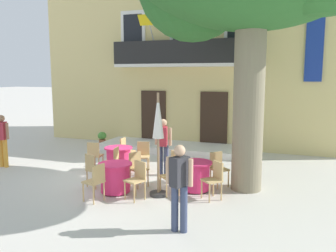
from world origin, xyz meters
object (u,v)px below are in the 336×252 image
at_px(cafe_chair_middle_2, 113,160).
at_px(cafe_umbrella, 158,129).
at_px(cafe_table_near_tree, 115,177).
at_px(ground_planter_left, 102,138).
at_px(cafe_table_middle, 119,159).
at_px(cafe_chair_front_3, 178,164).
at_px(cafe_chair_near_tree_0, 137,167).
at_px(cafe_chair_front_1, 214,178).
at_px(cafe_chair_near_tree_1, 94,168).
at_px(cafe_chair_middle_0, 126,150).
at_px(cafe_chair_near_tree_2, 96,180).
at_px(cafe_chair_near_tree_3, 137,177).
at_px(cafe_chair_front_2, 218,166).
at_px(pedestrian_mid_plaza, 179,183).
at_px(cafe_table_front, 195,176).
at_px(cafe_chair_middle_1, 95,154).
at_px(pedestrian_by_tree, 163,144).
at_px(cafe_chair_front_0, 171,175).
at_px(pedestrian_near_entrance, 2,138).
at_px(cafe_chair_middle_3, 143,154).

relative_size(cafe_chair_middle_2, cafe_umbrella, 0.36).
bearing_deg(cafe_table_near_tree, ground_planter_left, 123.74).
height_order(cafe_table_middle, cafe_chair_front_3, cafe_chair_front_3).
distance_m(cafe_chair_near_tree_0, cafe_chair_front_3, 1.13).
bearing_deg(cafe_chair_front_1, cafe_table_near_tree, -170.50).
relative_size(cafe_table_near_tree, cafe_chair_near_tree_1, 0.95).
bearing_deg(cafe_chair_middle_2, cafe_chair_middle_0, 102.66).
bearing_deg(cafe_chair_near_tree_0, cafe_chair_near_tree_1, -152.60).
relative_size(cafe_chair_near_tree_2, ground_planter_left, 1.64).
height_order(cafe_chair_near_tree_2, cafe_chair_near_tree_3, same).
bearing_deg(cafe_chair_middle_2, cafe_chair_front_1, -11.95).
xyz_separation_m(cafe_chair_front_3, cafe_umbrella, (-0.13, -1.14, 1.14)).
distance_m(cafe_chair_near_tree_1, cafe_chair_front_2, 3.32).
relative_size(cafe_chair_near_tree_2, pedestrian_mid_plaza, 0.54).
distance_m(cafe_chair_near_tree_3, ground_planter_left, 6.96).
distance_m(cafe_table_front, cafe_chair_front_1, 0.77).
bearing_deg(cafe_chair_front_1, cafe_chair_middle_1, 163.70).
distance_m(cafe_umbrella, pedestrian_by_tree, 1.93).
xyz_separation_m(cafe_table_near_tree, cafe_chair_front_3, (1.24, 1.30, 0.14)).
bearing_deg(cafe_table_middle, cafe_chair_front_1, -22.59).
height_order(cafe_chair_near_tree_2, cafe_chair_middle_1, same).
xyz_separation_m(cafe_chair_front_2, ground_planter_left, (-5.85, 3.82, -0.22)).
bearing_deg(cafe_chair_front_0, cafe_umbrella, -162.05).
bearing_deg(cafe_chair_near_tree_0, cafe_chair_middle_2, 158.38).
relative_size(cafe_chair_near_tree_3, cafe_chair_front_1, 1.00).
relative_size(cafe_chair_near_tree_0, cafe_chair_middle_1, 1.00).
relative_size(ground_planter_left, pedestrian_near_entrance, 0.33).
distance_m(cafe_chair_middle_3, pedestrian_by_tree, 0.89).
xyz_separation_m(cafe_chair_near_tree_2, cafe_chair_middle_3, (-0.06, 2.83, 0.00)).
xyz_separation_m(cafe_chair_front_0, cafe_chair_front_2, (0.91, 1.20, 0.00)).
xyz_separation_m(cafe_chair_front_1, ground_planter_left, (-5.99, 4.87, -0.22)).
relative_size(cafe_chair_near_tree_0, cafe_chair_near_tree_3, 1.00).
height_order(cafe_chair_near_tree_0, ground_planter_left, cafe_chair_near_tree_0).
bearing_deg(pedestrian_mid_plaza, cafe_chair_front_0, 114.34).
bearing_deg(cafe_chair_near_tree_0, cafe_chair_middle_0, 124.72).
bearing_deg(cafe_chair_near_tree_3, ground_planter_left, 127.64).
xyz_separation_m(cafe_chair_middle_3, pedestrian_by_tree, (0.75, -0.21, 0.43)).
height_order(cafe_chair_near_tree_1, pedestrian_mid_plaza, pedestrian_mid_plaza).
bearing_deg(pedestrian_near_entrance, cafe_chair_middle_0, 23.35).
bearing_deg(cafe_chair_middle_3, cafe_table_front, -31.01).
bearing_deg(cafe_chair_near_tree_0, ground_planter_left, 129.76).
xyz_separation_m(cafe_chair_middle_1, cafe_chair_middle_3, (1.42, 0.49, 0.00)).
bearing_deg(cafe_chair_middle_2, ground_planter_left, 124.26).
bearing_deg(cafe_chair_near_tree_0, cafe_table_front, 6.13).
bearing_deg(cafe_umbrella, cafe_chair_middle_2, 152.90).
relative_size(cafe_chair_middle_2, cafe_chair_front_0, 1.00).
xyz_separation_m(cafe_table_middle, cafe_chair_middle_2, (0.21, -0.72, 0.14)).
xyz_separation_m(cafe_chair_near_tree_1, ground_planter_left, (-2.79, 5.12, -0.22)).
distance_m(cafe_chair_near_tree_1, cafe_umbrella, 2.17).
bearing_deg(cafe_chair_middle_2, pedestrian_by_tree, 32.89).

